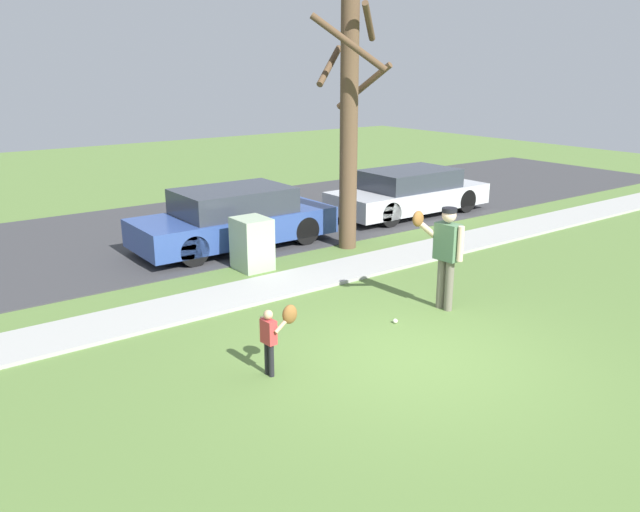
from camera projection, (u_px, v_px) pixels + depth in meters
name	position (u px, v px, depth m)	size (l,w,h in m)	color
ground_plane	(277.00, 289.00, 11.61)	(48.00, 48.00, 0.00)	#567538
sidewalk_strip	(274.00, 286.00, 11.68)	(36.00, 1.20, 0.06)	#A3A39E
road_surface	(165.00, 233.00, 15.54)	(36.00, 6.80, 0.02)	#38383A
person_adult	(445.00, 247.00, 10.36)	(0.73, 0.62, 1.74)	#6B6656
person_child	(276.00, 330.00, 8.23)	(0.44, 0.36, 0.97)	black
baseball	(395.00, 321.00, 10.07)	(0.07, 0.07, 0.07)	white
utility_cabinet	(252.00, 244.00, 12.66)	(0.64, 0.73, 1.05)	#9EB293
street_tree_near	(349.00, 118.00, 13.50)	(1.85, 1.88, 5.40)	brown
parked_wagon_blue	(234.00, 219.00, 14.15)	(4.50, 1.80, 1.33)	#2D478C
parked_sedan_silver	(409.00, 192.00, 17.33)	(4.60, 1.80, 1.23)	silver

